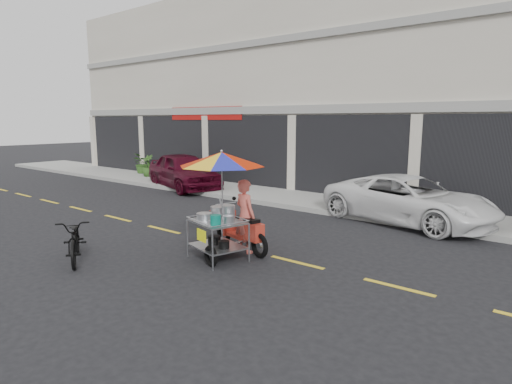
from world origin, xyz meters
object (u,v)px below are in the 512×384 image
Objects in this scene: maroon_sedan at (184,171)px; food_vendor_rig at (229,190)px; near_bicycle at (75,239)px; white_pickup at (409,200)px.

maroon_sedan is 8.93m from food_vendor_rig.
white_pickup is at bearing 2.70° from near_bicycle.
near_bicycle is at bearing -120.70° from food_vendor_rig.
maroon_sedan is 0.93× the size of white_pickup.
food_vendor_rig is (-1.81, -5.10, 0.74)m from white_pickup.
white_pickup is 8.22m from near_bicycle.
white_pickup is 2.72× the size of near_bicycle.
white_pickup is (9.02, -0.13, -0.09)m from maroon_sedan.
maroon_sedan is at bearing 100.89° from white_pickup.
white_pickup is at bearing 85.72° from food_vendor_rig.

